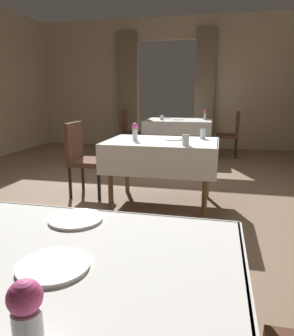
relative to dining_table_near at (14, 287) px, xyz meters
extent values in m
plane|color=#7A604C|center=(-0.67, 2.81, -0.67)|extent=(10.08, 10.08, 0.00)
cube|color=tan|center=(-2.62, 7.01, 0.83)|extent=(2.50, 0.12, 3.00)
cube|color=tan|center=(1.28, 7.01, 0.83)|extent=(2.50, 0.12, 3.00)
cube|color=tan|center=(-0.67, 7.01, 2.08)|extent=(1.40, 0.12, 0.50)
cube|color=#70604C|center=(-1.59, 6.87, 0.67)|extent=(0.44, 0.14, 2.69)
cube|color=#70604C|center=(0.25, 6.87, 0.67)|extent=(0.44, 0.14, 2.69)
cylinder|color=brown|center=(0.61, 0.40, -0.31)|extent=(0.06, 0.06, 0.71)
cube|color=brown|center=(0.00, 0.00, 0.06)|extent=(1.38, 0.96, 0.03)
cube|color=white|center=(0.00, 0.00, 0.08)|extent=(1.44, 1.02, 0.01)
cube|color=white|center=(0.00, 0.51, -0.03)|extent=(1.44, 0.02, 0.23)
cube|color=white|center=(0.72, 0.00, -0.03)|extent=(0.02, 1.02, 0.23)
cylinder|color=brown|center=(-0.54, 2.46, -0.31)|extent=(0.06, 0.06, 0.71)
cylinder|color=brown|center=(0.50, 2.46, -0.31)|extent=(0.06, 0.06, 0.71)
cylinder|color=brown|center=(-0.54, 3.13, -0.31)|extent=(0.06, 0.06, 0.71)
cylinder|color=brown|center=(0.50, 3.13, -0.31)|extent=(0.06, 0.06, 0.71)
cube|color=brown|center=(-0.02, 2.80, 0.06)|extent=(1.20, 0.82, 0.03)
cube|color=white|center=(-0.02, 2.80, 0.08)|extent=(1.26, 0.88, 0.01)
cube|color=white|center=(-0.02, 2.35, -0.08)|extent=(1.26, 0.02, 0.33)
cube|color=white|center=(-0.02, 3.24, -0.08)|extent=(1.26, 0.02, 0.33)
cube|color=white|center=(-0.65, 2.80, -0.08)|extent=(0.02, 0.88, 0.33)
cube|color=white|center=(0.61, 2.80, -0.08)|extent=(0.02, 0.88, 0.33)
cylinder|color=brown|center=(-0.78, 5.48, -0.31)|extent=(0.06, 0.06, 0.71)
cylinder|color=brown|center=(0.36, 5.48, -0.31)|extent=(0.06, 0.06, 0.71)
cylinder|color=brown|center=(-0.78, 6.31, -0.31)|extent=(0.06, 0.06, 0.71)
cylinder|color=brown|center=(0.36, 6.31, -0.31)|extent=(0.06, 0.06, 0.71)
cube|color=brown|center=(-0.21, 5.89, 0.06)|extent=(1.30, 0.99, 0.03)
cube|color=white|center=(-0.21, 5.89, 0.08)|extent=(1.36, 1.05, 0.01)
cube|color=white|center=(-0.21, 5.37, -0.05)|extent=(1.36, 0.02, 0.26)
cube|color=white|center=(-0.21, 6.42, -0.05)|extent=(1.36, 0.02, 0.26)
cube|color=white|center=(-0.89, 5.89, -0.05)|extent=(0.02, 1.05, 0.26)
cube|color=white|center=(0.47, 5.89, -0.05)|extent=(0.02, 1.05, 0.26)
cylinder|color=black|center=(-0.77, 3.07, -0.46)|extent=(0.04, 0.04, 0.42)
cylinder|color=black|center=(-0.77, 2.69, -0.46)|extent=(0.04, 0.04, 0.42)
cylinder|color=black|center=(-1.15, 3.07, -0.46)|extent=(0.04, 0.04, 0.42)
cylinder|color=black|center=(-1.15, 2.69, -0.46)|extent=(0.04, 0.04, 0.42)
cube|color=#513323|center=(-0.96, 2.88, -0.23)|extent=(0.44, 0.44, 0.06)
cube|color=#513323|center=(-1.16, 2.88, 0.02)|extent=(0.05, 0.42, 0.48)
cylinder|color=black|center=(-1.01, 6.03, -0.46)|extent=(0.04, 0.04, 0.42)
cylinder|color=black|center=(-1.01, 5.65, -0.46)|extent=(0.04, 0.04, 0.42)
cylinder|color=black|center=(-1.39, 6.03, -0.46)|extent=(0.04, 0.04, 0.42)
cylinder|color=black|center=(-1.39, 5.65, -0.46)|extent=(0.04, 0.04, 0.42)
cube|color=#513323|center=(-1.20, 5.84, -0.23)|extent=(0.44, 0.44, 0.06)
cube|color=#513323|center=(-1.40, 5.84, 0.02)|extent=(0.05, 0.42, 0.48)
cylinder|color=black|center=(0.59, 5.73, -0.46)|extent=(0.04, 0.04, 0.42)
cylinder|color=black|center=(0.59, 6.11, -0.46)|extent=(0.04, 0.04, 0.42)
cylinder|color=black|center=(0.97, 5.73, -0.46)|extent=(0.04, 0.04, 0.42)
cylinder|color=black|center=(0.97, 6.11, -0.46)|extent=(0.04, 0.04, 0.42)
cube|color=#513323|center=(0.78, 5.92, -0.23)|extent=(0.44, 0.44, 0.06)
cube|color=#513323|center=(0.98, 5.92, 0.02)|extent=(0.05, 0.42, 0.48)
cylinder|color=silver|center=(0.27, -0.31, 0.14)|extent=(0.06, 0.06, 0.11)
sphere|color=#D84C8C|center=(0.27, -0.31, 0.22)|extent=(0.07, 0.07, 0.07)
cylinder|color=white|center=(0.14, 0.01, 0.09)|extent=(0.22, 0.22, 0.01)
cylinder|color=white|center=(0.04, 0.38, 0.09)|extent=(0.23, 0.23, 0.01)
cylinder|color=silver|center=(-0.32, 2.74, 0.15)|extent=(0.06, 0.06, 0.14)
sphere|color=#D84C8C|center=(-0.32, 2.74, 0.25)|extent=(0.07, 0.07, 0.07)
cylinder|color=white|center=(0.10, 2.88, 0.09)|extent=(0.21, 0.21, 0.01)
cylinder|color=silver|center=(0.28, 2.51, 0.14)|extent=(0.08, 0.08, 0.11)
cylinder|color=silver|center=(0.43, 3.06, 0.14)|extent=(0.07, 0.07, 0.12)
cylinder|color=silver|center=(0.31, 6.02, 0.15)|extent=(0.06, 0.06, 0.13)
sphere|color=#D84C8C|center=(0.31, 6.02, 0.24)|extent=(0.07, 0.07, 0.07)
cylinder|color=silver|center=(-0.56, 5.77, 0.13)|extent=(0.07, 0.07, 0.10)
cylinder|color=white|center=(-0.51, 6.08, 0.09)|extent=(0.19, 0.19, 0.01)
cylinder|color=white|center=(-0.23, 5.85, 0.09)|extent=(0.23, 0.23, 0.01)
camera|label=1|loc=(0.62, -0.79, 0.60)|focal=33.99mm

